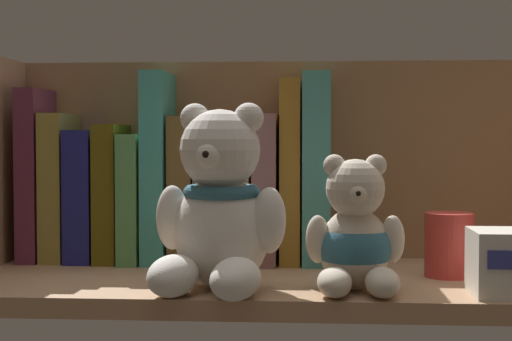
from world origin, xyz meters
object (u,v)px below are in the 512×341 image
Objects in this scene: book_5 at (160,167)px; book_8 at (239,198)px; book_3 at (114,192)px; book_9 at (266,188)px; teddy_bear_smaller at (355,238)px; book_6 at (185,189)px; book_7 at (211,195)px; book_10 at (290,171)px; pillar_candle at (449,245)px; book_0 at (39,175)px; book_4 at (137,197)px; book_11 at (316,168)px; book_2 at (88,195)px; book_1 at (62,187)px; teddy_bear_larger at (219,210)px.

book_8 is (9.73, 0.00, -3.77)cm from book_5.
book_3 is 0.93× the size of book_9.
book_6 is at bearing 136.63° from teddy_bear_smaller.
book_7 is at bearing 180.00° from book_9.
book_10 is (2.90, 0.00, 2.06)cm from book_9.
pillar_candle is at bearing -17.71° from book_6.
book_0 is 12.66cm from book_4.
book_4 is 31.85cm from teddy_bear_smaller.
book_7 reaches higher than book_8.
pillar_candle is at bearing -25.44° from book_9.
book_9 is (13.05, 0.00, -2.50)cm from book_5.
book_3 is at bearing 180.00° from book_10.
book_5 is at bearing 180.00° from book_10.
book_6 is at bearing 162.29° from pillar_candle.
pillar_candle is (14.32, -9.68, -7.88)cm from book_11.
teddy_bear_smaller is at bearing -35.94° from book_4.
book_0 is 15.26cm from book_5.
book_7 is at bearing 180.00° from book_8.
book_2 is 28.31cm from book_11.
book_11 is at bearing 101.38° from teddy_bear_smaller.
book_5 is at bearing 0.00° from book_0.
book_6 reaches higher than book_2.
book_0 is 18.41cm from book_6.
book_4 reaches higher than pillar_candle.
book_2 is 1.04× the size of book_8.
book_6 is at bearing 0.00° from book_1.
book_5 is 4.06cm from book_6.
book_1 is at bearing 152.07° from teddy_bear_smaller.
book_3 is 0.90× the size of teddy_bear_larger.
book_6 reaches higher than book_4.
teddy_bear_larger is at bearing -63.63° from book_5.
book_4 is at bearing 0.00° from book_1.
book_7 is 1.05× the size of book_8.
book_8 is at bearing 0.00° from book_4.
book_2 is 12.16cm from book_6.
book_7 is 13.18cm from book_11.
book_7 is at bearing 0.00° from book_2.
book_4 is 0.96× the size of book_7.
book_0 is at bearing 168.75° from pillar_candle.
book_4 is 37.78cm from pillar_candle.
book_11 is at bearing 0.00° from book_6.
book_9 is at bearing 180.00° from book_11.
book_3 is at bearing 0.00° from book_0.
book_0 is 50.07cm from pillar_candle.
book_1 reaches higher than book_6.
book_1 is at bearing 180.00° from book_3.
book_3 is 34.26cm from teddy_bear_smaller.
book_1 is at bearing 180.00° from book_8.
book_7 is 0.87× the size of teddy_bear_larger.
book_4 is at bearing 144.06° from teddy_bear_smaller.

